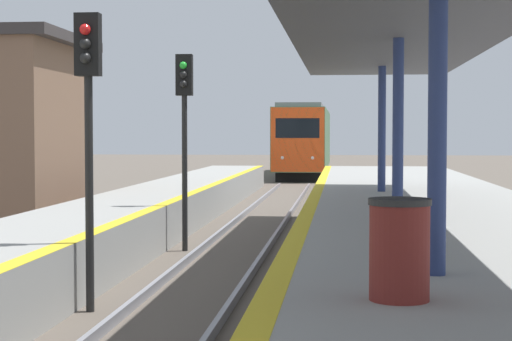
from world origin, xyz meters
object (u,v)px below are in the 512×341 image
Objects in this scene: train at (304,141)px; trash_bin at (399,249)px; signal_far at (184,114)px; signal_mid at (88,103)px.

trash_bin is at bearing -86.23° from train.
signal_far is at bearing 111.28° from trash_bin.
signal_far reaches higher than train.
train is at bearing 88.15° from signal_mid.
trash_bin is (4.01, -10.30, -1.53)m from signal_far.
signal_mid is at bearing -91.85° from train.
train is 3.78× the size of signal_far.
signal_far is (0.19, 6.48, 0.00)m from signal_mid.
signal_mid is at bearing -91.68° from signal_far.
signal_mid reaches higher than train.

